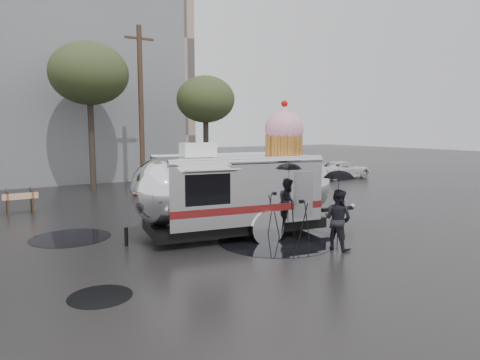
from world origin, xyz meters
TOP-DOWN VIEW (x-y plane):
  - ground at (0.00, 0.00)m, footprint 120.00×120.00m
  - puddles at (0.17, 1.98)m, footprint 8.29×7.22m
  - utility_pole at (2.50, 14.00)m, footprint 1.60×0.28m
  - tree_mid at (0.00, 15.00)m, footprint 4.20×4.20m
  - tree_right at (6.00, 13.00)m, footprint 3.36×3.36m
  - parked_cars at (11.78, 12.00)m, footprint 13.20×1.90m
  - airstream_trailer at (1.66, 2.35)m, footprint 8.19×3.52m
  - person_right at (3.18, -0.62)m, footprint 0.67×0.93m
  - umbrella_black at (3.18, -0.62)m, footprint 1.10×1.10m
  - tripod at (2.43, 0.11)m, footprint 0.51×0.58m

SIDE VIEW (x-z plane):
  - ground at x=0.00m, z-range 0.00..0.00m
  - puddles at x=0.17m, z-range 0.00..0.01m
  - parked_cars at x=11.78m, z-range -0.03..1.47m
  - tripod at x=2.43m, z-range 0.11..1.51m
  - person_right at x=3.18m, z-range 0.00..1.73m
  - airstream_trailer at x=1.66m, z-range -0.66..3.78m
  - umbrella_black at x=3.18m, z-range 0.77..3.08m
  - utility_pole at x=2.50m, z-range 0.12..9.12m
  - tree_right at x=6.00m, z-range 1.85..8.27m
  - tree_mid at x=0.00m, z-range 2.33..10.35m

